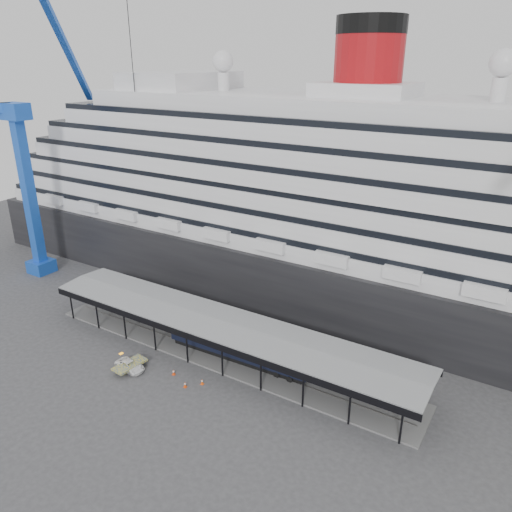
# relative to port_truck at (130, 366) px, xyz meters

# --- Properties ---
(ground) EXTENTS (200.00, 200.00, 0.00)m
(ground) POSITION_rel_port_truck_xyz_m (8.27, 4.43, -0.61)
(ground) COLOR #3A3A3D
(ground) RESTS_ON ground
(cruise_ship) EXTENTS (130.00, 30.00, 43.90)m
(cruise_ship) POSITION_rel_port_truck_xyz_m (8.32, 36.43, 17.74)
(cruise_ship) COLOR black
(cruise_ship) RESTS_ON ground
(platform_canopy) EXTENTS (56.00, 9.18, 5.30)m
(platform_canopy) POSITION_rel_port_truck_xyz_m (8.27, 9.43, 1.75)
(platform_canopy) COLOR slate
(platform_canopy) RESTS_ON ground
(crane_blue) EXTENTS (22.63, 19.19, 47.60)m
(crane_blue) POSITION_rel_port_truck_xyz_m (-36.84, 15.05, 19.35)
(crane_blue) COLOR blue
(crane_blue) RESTS_ON ground
(port_truck) EXTENTS (4.58, 2.51, 1.22)m
(port_truck) POSITION_rel_port_truck_xyz_m (0.00, 0.00, 0.00)
(port_truck) COLOR white
(port_truck) RESTS_ON ground
(pullman_carriage) EXTENTS (21.05, 3.52, 20.58)m
(pullman_carriage) POSITION_rel_port_truck_xyz_m (10.97, 9.43, 1.90)
(pullman_carriage) COLOR black
(pullman_carriage) RESTS_ON ground
(traffic_cone_left) EXTENTS (0.48, 0.48, 0.80)m
(traffic_cone_left) POSITION_rel_port_truck_xyz_m (5.62, 2.15, -0.21)
(traffic_cone_left) COLOR #E8400C
(traffic_cone_left) RESTS_ON ground
(traffic_cone_mid) EXTENTS (0.45, 0.45, 0.81)m
(traffic_cone_mid) POSITION_rel_port_truck_xyz_m (8.59, 0.88, -0.21)
(traffic_cone_mid) COLOR #EE470D
(traffic_cone_mid) RESTS_ON ground
(traffic_cone_right) EXTENTS (0.40, 0.40, 0.78)m
(traffic_cone_right) POSITION_rel_port_truck_xyz_m (10.02, 2.48, -0.22)
(traffic_cone_right) COLOR #FA530D
(traffic_cone_right) RESTS_ON ground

